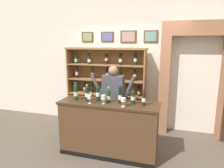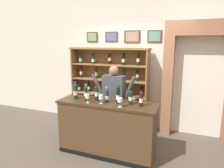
# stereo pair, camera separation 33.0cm
# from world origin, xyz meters

# --- Properties ---
(ground_plane) EXTENTS (14.00, 14.00, 0.02)m
(ground_plane) POSITION_xyz_m (0.00, 0.00, -0.01)
(ground_plane) COLOR brown
(back_wall) EXTENTS (12.00, 0.19, 3.37)m
(back_wall) POSITION_xyz_m (-0.00, 1.55, 1.69)
(back_wall) COLOR silver
(back_wall) RESTS_ON ground
(wine_shelf) EXTENTS (1.93, 0.36, 1.93)m
(wine_shelf) POSITION_xyz_m (-0.58, 1.23, 1.01)
(wine_shelf) COLOR olive
(wine_shelf) RESTS_ON ground
(archway_doorway) EXTENTS (1.46, 0.45, 2.48)m
(archway_doorway) POSITION_xyz_m (1.40, 1.41, 1.38)
(archway_doorway) COLOR #9E6647
(archway_doorway) RESTS_ON ground
(tasting_counter) EXTENTS (1.81, 0.56, 1.00)m
(tasting_counter) POSITION_xyz_m (-0.13, -0.00, 0.50)
(tasting_counter) COLOR #4C331E
(tasting_counter) RESTS_ON ground
(shopkeeper) EXTENTS (0.98, 0.22, 1.59)m
(shopkeeper) POSITION_xyz_m (-0.20, 0.52, 0.98)
(shopkeeper) COLOR #2D3347
(shopkeeper) RESTS_ON ground
(tasting_bottle_super_tuscan) EXTENTS (0.08, 0.08, 0.33)m
(tasting_bottle_super_tuscan) POSITION_xyz_m (-0.76, -0.03, 1.15)
(tasting_bottle_super_tuscan) COLOR #19381E
(tasting_bottle_super_tuscan) RESTS_ON tasting_counter
(tasting_bottle_riserva) EXTENTS (0.07, 0.07, 0.31)m
(tasting_bottle_riserva) POSITION_xyz_m (-0.53, -0.03, 1.14)
(tasting_bottle_riserva) COLOR black
(tasting_bottle_riserva) RESTS_ON tasting_counter
(tasting_bottle_chianti) EXTENTS (0.07, 0.07, 0.32)m
(tasting_bottle_chianti) POSITION_xyz_m (-0.34, 0.03, 1.15)
(tasting_bottle_chianti) COLOR black
(tasting_bottle_chianti) RESTS_ON tasting_counter
(tasting_bottle_bianco) EXTENTS (0.07, 0.07, 0.28)m
(tasting_bottle_bianco) POSITION_xyz_m (-0.13, -0.01, 1.13)
(tasting_bottle_bianco) COLOR #19381E
(tasting_bottle_bianco) RESTS_ON tasting_counter
(tasting_bottle_grappa) EXTENTS (0.07, 0.07, 0.34)m
(tasting_bottle_grappa) POSITION_xyz_m (0.08, 0.02, 1.15)
(tasting_bottle_grappa) COLOR black
(tasting_bottle_grappa) RESTS_ON tasting_counter
(tasting_bottle_prosecco) EXTENTS (0.07, 0.07, 0.29)m
(tasting_bottle_prosecco) POSITION_xyz_m (0.31, 0.02, 1.13)
(tasting_bottle_prosecco) COLOR black
(tasting_bottle_prosecco) RESTS_ON tasting_counter
(tasting_bottle_brunello) EXTENTS (0.07, 0.07, 0.28)m
(tasting_bottle_brunello) POSITION_xyz_m (0.50, -0.01, 1.13)
(tasting_bottle_brunello) COLOR black
(tasting_bottle_brunello) RESTS_ON tasting_counter
(wine_glass_spare) EXTENTS (0.07, 0.07, 0.15)m
(wine_glass_spare) POSITION_xyz_m (-0.43, -0.17, 1.11)
(wine_glass_spare) COLOR silver
(wine_glass_spare) RESTS_ON tasting_counter
(wine_glass_right) EXTENTS (0.08, 0.08, 0.15)m
(wine_glass_right) POSITION_xyz_m (0.18, -0.17, 1.11)
(wine_glass_right) COLOR silver
(wine_glass_right) RESTS_ON tasting_counter
(wine_glass_center) EXTENTS (0.08, 0.08, 0.16)m
(wine_glass_center) POSITION_xyz_m (-0.19, -0.11, 1.11)
(wine_glass_center) COLOR silver
(wine_glass_center) RESTS_ON tasting_counter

